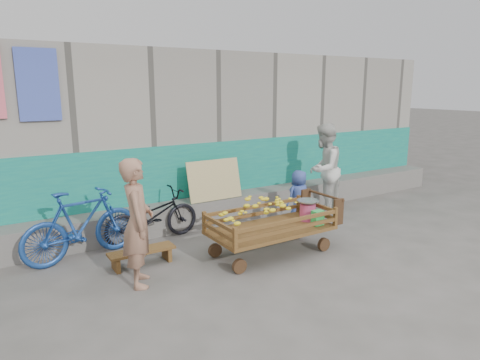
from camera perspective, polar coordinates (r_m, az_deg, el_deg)
ground at (r=5.71m, az=5.06°, el=-12.26°), size 80.00×80.00×0.00m
building_wall at (r=8.80m, az=-11.03°, el=6.18°), size 12.00×3.50×3.00m
banana_cart at (r=6.11m, az=3.91°, el=-4.98°), size 1.94×0.88×0.83m
bench at (r=6.02m, az=-12.95°, el=-9.54°), size 0.89×0.27×0.22m
vendor_man at (r=5.27m, az=-13.50°, el=-5.55°), size 0.54×0.66×1.57m
woman at (r=8.21m, az=11.09°, el=1.45°), size 1.03×0.95×1.71m
child at (r=7.56m, az=7.82°, el=-2.29°), size 0.47×0.31×0.96m
bicycle_dark at (r=6.82m, az=-11.61°, el=-4.70°), size 1.57×0.64×0.81m
bicycle_blue at (r=6.36m, az=-20.38°, el=-5.59°), size 1.72×0.75×1.00m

